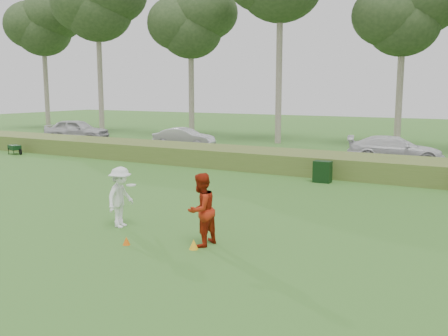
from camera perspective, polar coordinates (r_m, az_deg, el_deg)
The scene contains 16 objects.
ground at distance 13.60m, azimuth -8.22°, elevation -7.76°, with size 120.00×120.00×0.00m, color #306A23.
reed_strip at distance 23.96m, azimuth 9.26°, elevation 0.64°, with size 80.00×3.00×0.90m, color #536A2A.
park_road at distance 28.74m, azimuth 12.59°, elevation 1.08°, with size 80.00×6.00×0.06m, color #2D2D2D.
tree_0 at distance 51.15m, azimuth -20.00°, elevation 15.06°, with size 6.76×6.76×13.00m.
tree_1 at distance 44.74m, azimuth -14.27°, elevation 17.72°, with size 7.54×7.54×14.50m.
tree_2 at distance 41.05m, azimuth -3.82°, elevation 16.13°, with size 6.50×6.50×12.00m.
tree_4 at distance 35.66m, azimuth 19.84°, elevation 16.09°, with size 6.24×6.24×11.50m.
player_white at distance 14.47m, azimuth -11.74°, elevation -3.28°, with size 0.93×1.20×1.74m.
player_red at distance 12.50m, azimuth -2.65°, elevation -4.79°, with size 0.90×0.70×1.85m, color #A5220E.
cone_orange at distance 12.99m, azimuth -11.09°, elevation -8.17°, with size 0.19×0.19×0.21m, color orange.
cone_yellow at distance 12.43m, azimuth -3.48°, elevation -8.70°, with size 0.23×0.23×0.25m, color yellow.
utility_cabinet at distance 21.38m, azimuth 11.19°, elevation -0.42°, with size 0.73×0.45×0.91m, color black.
wheelbarrow at distance 32.50m, azimuth -22.80°, elevation 2.15°, with size 1.17×0.73×0.56m.
car_left at distance 38.82m, azimuth -16.46°, elevation 4.19°, with size 1.90×4.73×1.61m, color silver.
car_mid at distance 32.73m, azimuth -4.58°, elevation 3.44°, with size 1.40×4.00×1.32m, color silver.
car_right at distance 27.51m, azimuth 18.93°, elevation 2.00°, with size 1.97×4.85×1.41m, color silver.
Camera 1 is at (7.90, -10.36, 3.92)m, focal length 40.00 mm.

